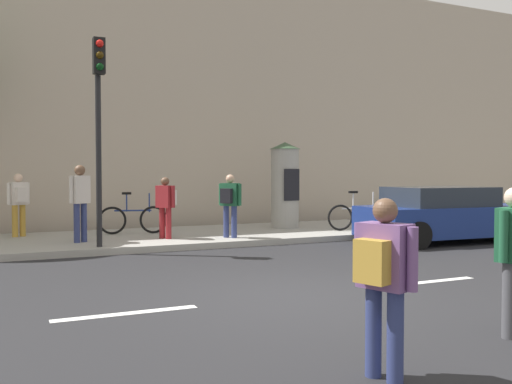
{
  "coord_description": "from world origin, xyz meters",
  "views": [
    {
      "loc": [
        -3.76,
        -6.88,
        1.76
      ],
      "look_at": [
        0.28,
        2.0,
        1.41
      ],
      "focal_mm": 38.91,
      "sensor_mm": 36.0,
      "label": 1
    }
  ],
  "objects_px": {
    "pedestrian_tallest": "(19,199)",
    "parked_car_red": "(445,215)",
    "bicycle_upright": "(358,216)",
    "poster_column": "(285,184)",
    "pedestrian_near_pole": "(166,202)",
    "bicycle_leaning": "(133,219)",
    "traffic_light": "(99,108)",
    "pedestrian_in_dark_shirt": "(80,197)",
    "pedestrian_with_backpack": "(230,200)",
    "pedestrian_in_red_top": "(383,273)"
  },
  "relations": [
    {
      "from": "poster_column",
      "to": "traffic_light",
      "type": "bearing_deg",
      "value": -158.95
    },
    {
      "from": "poster_column",
      "to": "bicycle_upright",
      "type": "height_order",
      "value": "poster_column"
    },
    {
      "from": "traffic_light",
      "to": "pedestrian_with_backpack",
      "type": "relative_size",
      "value": 2.85
    },
    {
      "from": "pedestrian_in_red_top",
      "to": "pedestrian_with_backpack",
      "type": "distance_m",
      "value": 9.1
    },
    {
      "from": "traffic_light",
      "to": "poster_column",
      "type": "relative_size",
      "value": 1.79
    },
    {
      "from": "traffic_light",
      "to": "poster_column",
      "type": "xyz_separation_m",
      "value": [
        5.56,
        2.14,
        -1.71
      ]
    },
    {
      "from": "pedestrian_in_red_top",
      "to": "pedestrian_near_pole",
      "type": "bearing_deg",
      "value": 85.86
    },
    {
      "from": "bicycle_leaning",
      "to": "parked_car_red",
      "type": "relative_size",
      "value": 0.39
    },
    {
      "from": "poster_column",
      "to": "pedestrian_near_pole",
      "type": "relative_size",
      "value": 1.66
    },
    {
      "from": "poster_column",
      "to": "pedestrian_near_pole",
      "type": "distance_m",
      "value": 4.04
    },
    {
      "from": "traffic_light",
      "to": "bicycle_leaning",
      "type": "bearing_deg",
      "value": 62.82
    },
    {
      "from": "pedestrian_tallest",
      "to": "bicycle_upright",
      "type": "distance_m",
      "value": 8.89
    },
    {
      "from": "poster_column",
      "to": "parked_car_red",
      "type": "bearing_deg",
      "value": -52.95
    },
    {
      "from": "poster_column",
      "to": "pedestrian_with_backpack",
      "type": "xyz_separation_m",
      "value": [
        -2.39,
        -1.66,
        -0.34
      ]
    },
    {
      "from": "traffic_light",
      "to": "bicycle_leaning",
      "type": "relative_size",
      "value": 2.53
    },
    {
      "from": "bicycle_upright",
      "to": "parked_car_red",
      "type": "relative_size",
      "value": 0.38
    },
    {
      "from": "traffic_light",
      "to": "pedestrian_near_pole",
      "type": "relative_size",
      "value": 2.97
    },
    {
      "from": "poster_column",
      "to": "pedestrian_in_dark_shirt",
      "type": "relative_size",
      "value": 1.4
    },
    {
      "from": "pedestrian_in_dark_shirt",
      "to": "bicycle_leaning",
      "type": "bearing_deg",
      "value": 40.41
    },
    {
      "from": "poster_column",
      "to": "pedestrian_with_backpack",
      "type": "distance_m",
      "value": 2.93
    },
    {
      "from": "bicycle_upright",
      "to": "pedestrian_in_red_top",
      "type": "bearing_deg",
      "value": -123.9
    },
    {
      "from": "traffic_light",
      "to": "pedestrian_in_dark_shirt",
      "type": "relative_size",
      "value": 2.49
    },
    {
      "from": "poster_column",
      "to": "pedestrian_tallest",
      "type": "distance_m",
      "value": 7.13
    },
    {
      "from": "traffic_light",
      "to": "pedestrian_in_dark_shirt",
      "type": "bearing_deg",
      "value": 104.34
    },
    {
      "from": "bicycle_leaning",
      "to": "pedestrian_with_backpack",
      "type": "bearing_deg",
      "value": -42.93
    },
    {
      "from": "poster_column",
      "to": "bicycle_leaning",
      "type": "height_order",
      "value": "poster_column"
    },
    {
      "from": "bicycle_upright",
      "to": "pedestrian_with_backpack",
      "type": "bearing_deg",
      "value": -178.01
    },
    {
      "from": "pedestrian_in_red_top",
      "to": "pedestrian_with_backpack",
      "type": "relative_size",
      "value": 0.99
    },
    {
      "from": "pedestrian_tallest",
      "to": "parked_car_red",
      "type": "bearing_deg",
      "value": -23.59
    },
    {
      "from": "poster_column",
      "to": "pedestrian_with_backpack",
      "type": "relative_size",
      "value": 1.6
    },
    {
      "from": "pedestrian_in_red_top",
      "to": "pedestrian_in_dark_shirt",
      "type": "distance_m",
      "value": 9.52
    },
    {
      "from": "pedestrian_near_pole",
      "to": "parked_car_red",
      "type": "bearing_deg",
      "value": -20.07
    },
    {
      "from": "pedestrian_with_backpack",
      "to": "pedestrian_in_dark_shirt",
      "type": "relative_size",
      "value": 0.88
    },
    {
      "from": "pedestrian_near_pole",
      "to": "parked_car_red",
      "type": "height_order",
      "value": "pedestrian_near_pole"
    },
    {
      "from": "pedestrian_near_pole",
      "to": "parked_car_red",
      "type": "xyz_separation_m",
      "value": [
        6.54,
        -2.39,
        -0.35
      ]
    },
    {
      "from": "traffic_light",
      "to": "pedestrian_tallest",
      "type": "xyz_separation_m",
      "value": [
        -1.52,
        2.85,
        -2.04
      ]
    },
    {
      "from": "traffic_light",
      "to": "pedestrian_in_dark_shirt",
      "type": "distance_m",
      "value": 2.22
    },
    {
      "from": "traffic_light",
      "to": "bicycle_upright",
      "type": "xyz_separation_m",
      "value": [
        7.06,
        0.62,
        -2.58
      ]
    },
    {
      "from": "pedestrian_near_pole",
      "to": "bicycle_upright",
      "type": "xyz_separation_m",
      "value": [
        5.35,
        -0.35,
        -0.49
      ]
    },
    {
      "from": "pedestrian_tallest",
      "to": "parked_car_red",
      "type": "relative_size",
      "value": 0.35
    },
    {
      "from": "poster_column",
      "to": "pedestrian_in_dark_shirt",
      "type": "xyz_separation_m",
      "value": [
        -5.83,
        -1.07,
        -0.22
      ]
    },
    {
      "from": "poster_column",
      "to": "pedestrian_with_backpack",
      "type": "height_order",
      "value": "poster_column"
    },
    {
      "from": "pedestrian_near_pole",
      "to": "pedestrian_in_red_top",
      "type": "bearing_deg",
      "value": -94.14
    },
    {
      "from": "pedestrian_with_backpack",
      "to": "pedestrian_near_pole",
      "type": "xyz_separation_m",
      "value": [
        -1.47,
        0.49,
        -0.04
      ]
    },
    {
      "from": "parked_car_red",
      "to": "pedestrian_tallest",
      "type": "bearing_deg",
      "value": 156.41
    },
    {
      "from": "bicycle_upright",
      "to": "poster_column",
      "type": "bearing_deg",
      "value": 134.57
    },
    {
      "from": "pedestrian_tallest",
      "to": "pedestrian_with_backpack",
      "type": "bearing_deg",
      "value": -26.74
    },
    {
      "from": "pedestrian_in_red_top",
      "to": "parked_car_red",
      "type": "bearing_deg",
      "value": 43.88
    },
    {
      "from": "pedestrian_with_backpack",
      "to": "parked_car_red",
      "type": "height_order",
      "value": "pedestrian_with_backpack"
    },
    {
      "from": "pedestrian_in_dark_shirt",
      "to": "pedestrian_in_red_top",
      "type": "bearing_deg",
      "value": -82.12
    }
  ]
}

